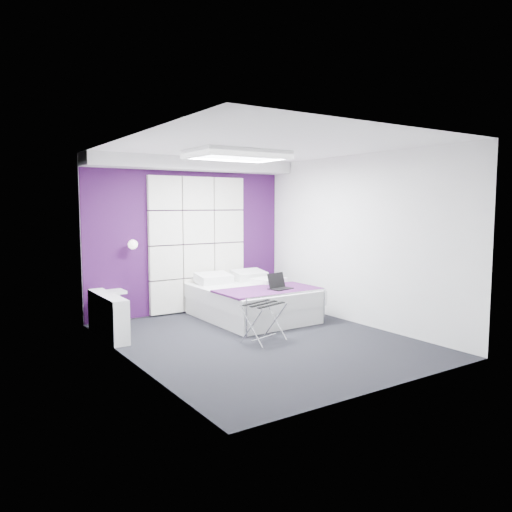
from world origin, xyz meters
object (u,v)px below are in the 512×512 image
(radiator, at_px, (108,316))
(nightstand, at_px, (111,292))
(bed, at_px, (252,301))
(laptop, at_px, (279,285))
(wall_lamp, at_px, (132,244))
(luggage_rack, at_px, (264,322))

(radiator, xyz_separation_m, nightstand, (0.27, 0.72, 0.20))
(bed, bearing_deg, nightstand, 157.69)
(laptop, bearing_deg, wall_lamp, 131.00)
(wall_lamp, distance_m, laptop, 2.39)
(radiator, bearing_deg, bed, -2.89)
(bed, height_order, laptop, laptop)
(luggage_rack, distance_m, laptop, 1.14)
(radiator, bearing_deg, nightstand, 69.14)
(nightstand, relative_size, luggage_rack, 0.77)
(wall_lamp, xyz_separation_m, radiator, (-0.64, -0.76, -0.92))
(radiator, height_order, bed, bed)
(wall_lamp, xyz_separation_m, nightstand, (-0.37, -0.04, -0.72))
(radiator, height_order, laptop, laptop)
(nightstand, bearing_deg, bed, -22.31)
(nightstand, bearing_deg, wall_lamp, 6.24)
(radiator, bearing_deg, luggage_rack, -39.59)
(wall_lamp, height_order, nightstand, wall_lamp)
(nightstand, distance_m, luggage_rack, 2.55)
(wall_lamp, relative_size, bed, 0.08)
(bed, height_order, luggage_rack, bed)
(bed, bearing_deg, luggage_rack, -116.50)
(bed, bearing_deg, radiator, 177.11)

